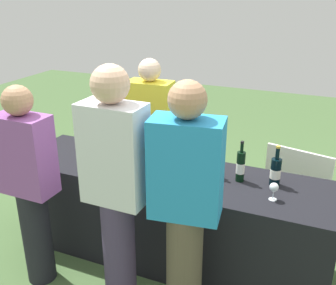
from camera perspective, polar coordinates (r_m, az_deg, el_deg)
The scene contains 17 objects.
ground_plane at distance 3.59m, azimuth 0.00°, elevation -15.62°, with size 12.00×12.00×0.00m, color #476638.
tasting_table at distance 3.36m, azimuth 0.00°, elevation -10.27°, with size 2.58×0.71×0.79m, color black.
wine_bottle_0 at distance 3.44m, azimuth -7.77°, elevation -0.03°, with size 0.07×0.07×0.32m.
wine_bottle_1 at distance 3.24m, azimuth -1.20°, elevation -1.53°, with size 0.08×0.08×0.30m.
wine_bottle_2 at distance 3.07m, azimuth 6.24°, elevation -2.83°, with size 0.07×0.07×0.31m.
wine_bottle_3 at distance 3.03m, azimuth 10.36°, elevation -3.36°, with size 0.06×0.06×0.32m.
wine_bottle_4 at distance 3.03m, azimuth 15.16°, elevation -4.03°, with size 0.08×0.08×0.31m.
wine_glass_0 at distance 3.26m, azimuth -8.51°, elevation -1.70°, with size 0.07×0.07×0.14m.
wine_glass_1 at distance 3.09m, azimuth -1.13°, elevation -2.77°, with size 0.07×0.07×0.15m.
wine_glass_2 at distance 3.00m, azimuth -0.25°, elevation -3.60°, with size 0.07×0.07×0.14m.
wine_glass_3 at distance 2.99m, azimuth 4.08°, elevation -3.93°, with size 0.06×0.06×0.13m.
wine_glass_4 at distance 2.83m, azimuth 14.95°, elevation -6.31°, with size 0.06×0.06×0.13m.
server_pouring at distance 3.81m, azimuth -2.51°, elevation 1.18°, with size 0.43×0.25×1.56m.
guest_0 at distance 3.05m, azimuth -19.26°, elevation -5.48°, with size 0.40×0.22×1.56m.
guest_1 at distance 2.59m, azimuth -7.49°, elevation -6.45°, with size 0.41×0.24×1.76m.
guest_2 at distance 2.50m, azimuth 2.51°, elevation -8.79°, with size 0.46×0.30×1.69m.
menu_board at distance 4.05m, azimuth 17.83°, elevation -5.90°, with size 0.63×0.03×0.74m, color white.
Camera 1 is at (1.12, -2.61, 2.19)m, focal length 42.52 mm.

